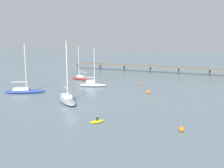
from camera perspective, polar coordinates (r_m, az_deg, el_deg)
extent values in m
plane|color=slate|center=(52.40, -8.65, -5.05)|extent=(400.00, 400.00, 0.00)
cube|color=brown|center=(102.60, 8.19, 3.74)|extent=(66.16, 3.71, 0.30)
cylinder|color=#38332D|center=(115.81, -7.26, 3.86)|extent=(0.50, 0.50, 2.24)
cylinder|color=#38332D|center=(110.60, -2.53, 3.63)|extent=(0.50, 0.50, 2.24)
cylinder|color=#38332D|center=(106.21, 2.62, 3.36)|extent=(0.50, 0.50, 2.24)
cylinder|color=#38332D|center=(102.74, 8.17, 3.04)|extent=(0.50, 0.50, 2.24)
cylinder|color=#38332D|center=(100.30, 14.04, 2.67)|extent=(0.50, 0.50, 2.24)
cylinder|color=#38332D|center=(98.96, 20.14, 2.26)|extent=(0.50, 0.50, 2.24)
ellipsoid|color=red|center=(86.12, -6.89, 1.21)|extent=(7.34, 3.45, 0.74)
cube|color=silver|center=(85.64, -6.62, 1.63)|extent=(2.90, 1.92, 0.65)
cylinder|color=silver|center=(85.71, -7.13, 4.71)|extent=(0.20, 0.20, 9.80)
cylinder|color=silver|center=(84.92, -6.25, 2.55)|extent=(3.34, 0.89, 0.16)
ellipsoid|color=white|center=(73.73, -4.04, -0.22)|extent=(7.75, 4.51, 0.82)
cube|color=silver|center=(73.67, -4.50, 0.47)|extent=(2.83, 2.26, 0.96)
cylinder|color=silver|center=(72.93, -3.80, 3.79)|extent=(0.21, 0.21, 9.54)
cylinder|color=silver|center=(73.53, -4.79, 1.42)|extent=(2.56, 1.03, 0.17)
ellipsoid|color=#2D4CB7|center=(68.81, -18.10, -1.50)|extent=(9.94, 7.37, 0.69)
cube|color=silver|center=(68.86, -18.77, -0.98)|extent=(4.20, 3.57, 0.60)
cylinder|color=silver|center=(67.81, -17.97, 3.41)|extent=(0.24, 0.24, 11.15)
cylinder|color=silver|center=(68.70, -19.36, 0.41)|extent=(3.38, 2.06, 0.19)
ellipsoid|color=gray|center=(56.57, -9.51, -3.50)|extent=(8.61, 8.32, 0.84)
cube|color=silver|center=(57.10, -9.71, -2.55)|extent=(3.34, 3.30, 0.76)
cylinder|color=silver|center=(54.98, -9.59, 2.87)|extent=(0.23, 0.23, 11.92)
cylinder|color=silver|center=(57.29, -9.90, -0.72)|extent=(2.73, 2.58, 0.19)
ellipsoid|color=yellow|center=(43.33, -3.18, -7.96)|extent=(2.37, 2.97, 0.35)
cylinder|color=#26262D|center=(43.19, -3.19, -7.39)|extent=(0.49, 0.49, 0.55)
sphere|color=tan|center=(43.08, -3.19, -6.89)|extent=(0.24, 0.24, 0.24)
sphere|color=orange|center=(40.48, 14.63, -9.27)|extent=(0.80, 0.80, 0.80)
sphere|color=orange|center=(76.99, 5.99, 0.10)|extent=(0.57, 0.57, 0.57)
sphere|color=orange|center=(64.75, 7.82, -1.71)|extent=(0.88, 0.88, 0.88)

